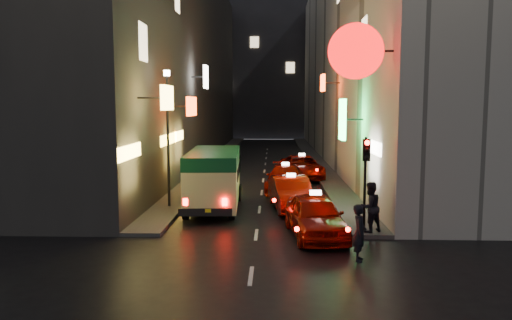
# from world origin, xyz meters

# --- Properties ---
(building_left) EXTENTS (7.54, 52.00, 18.00)m
(building_left) POSITION_xyz_m (-8.00, 33.99, 9.00)
(building_left) COLOR #353230
(building_left) RESTS_ON ground
(building_right) EXTENTS (8.39, 52.00, 18.00)m
(building_right) POSITION_xyz_m (8.00, 33.99, 9.00)
(building_right) COLOR #B5B2A6
(building_right) RESTS_ON ground
(building_far) EXTENTS (30.00, 10.00, 22.00)m
(building_far) POSITION_xyz_m (0.00, 66.00, 11.00)
(building_far) COLOR #35353A
(building_far) RESTS_ON ground
(sidewalk_left) EXTENTS (1.50, 52.00, 0.15)m
(sidewalk_left) POSITION_xyz_m (-4.25, 34.00, 0.07)
(sidewalk_left) COLOR #474442
(sidewalk_left) RESTS_ON ground
(sidewalk_right) EXTENTS (1.50, 52.00, 0.15)m
(sidewalk_right) POSITION_xyz_m (4.25, 34.00, 0.07)
(sidewalk_right) COLOR #474442
(sidewalk_right) RESTS_ON ground
(minibus) EXTENTS (2.51, 6.43, 2.73)m
(minibus) POSITION_xyz_m (-2.09, 12.97, 1.72)
(minibus) COLOR #DED78A
(minibus) RESTS_ON ground
(taxi_near) EXTENTS (2.99, 5.92, 1.98)m
(taxi_near) POSITION_xyz_m (2.17, 8.32, 0.90)
(taxi_near) COLOR #860B00
(taxi_near) RESTS_ON ground
(taxi_second) EXTENTS (3.00, 5.81, 1.94)m
(taxi_second) POSITION_xyz_m (1.45, 13.12, 0.88)
(taxi_second) COLOR #860B00
(taxi_second) RESTS_ON ground
(taxi_third) EXTENTS (2.59, 5.53, 1.88)m
(taxi_third) POSITION_xyz_m (1.31, 17.92, 0.86)
(taxi_third) COLOR #860B00
(taxi_third) RESTS_ON ground
(taxi_far) EXTENTS (2.76, 5.68, 1.92)m
(taxi_far) POSITION_xyz_m (2.51, 22.92, 0.87)
(taxi_far) COLOR #860B00
(taxi_far) RESTS_ON ground
(pedestrian_crossing) EXTENTS (0.53, 0.72, 2.02)m
(pedestrian_crossing) POSITION_xyz_m (3.30, 5.52, 1.01)
(pedestrian_crossing) COLOR black
(pedestrian_crossing) RESTS_ON ground
(pedestrian_sidewalk) EXTENTS (0.94, 0.82, 2.11)m
(pedestrian_sidewalk) POSITION_xyz_m (4.19, 8.50, 1.21)
(pedestrian_sidewalk) COLOR black
(pedestrian_sidewalk) RESTS_ON sidewalk_right
(traffic_light) EXTENTS (0.26, 0.43, 3.50)m
(traffic_light) POSITION_xyz_m (4.00, 8.47, 2.69)
(traffic_light) COLOR black
(traffic_light) RESTS_ON sidewalk_right
(lamp_post) EXTENTS (0.28, 0.28, 6.22)m
(lamp_post) POSITION_xyz_m (-4.20, 13.00, 3.72)
(lamp_post) COLOR black
(lamp_post) RESTS_ON sidewalk_left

